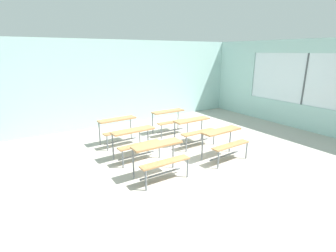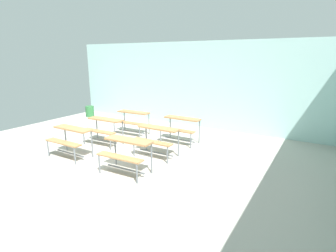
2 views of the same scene
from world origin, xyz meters
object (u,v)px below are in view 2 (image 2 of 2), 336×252
Objects in this scene: desk_bench_r2c0 at (132,118)px; desk_bench_r2c1 at (180,124)px; trash_bin at (90,111)px; desk_bench_r1c0 at (103,125)px; desk_bench_r1c1 at (156,135)px; desk_bench_r0c0 at (70,136)px; desk_bench_r0c1 at (126,149)px.

desk_bench_r2c0 is 1.77m from desk_bench_r2c1.
desk_bench_r1c0 is at bearing -36.98° from trash_bin.
desk_bench_r1c0 is 1.00× the size of desk_bench_r2c0.
desk_bench_r1c1 is 1.00× the size of desk_bench_r2c1.
desk_bench_r2c0 is (0.06, 2.40, 0.00)m from desk_bench_r0c0.
desk_bench_r0c0 and desk_bench_r1c0 have the same top height.
desk_bench_r2c0 is at bearing 88.38° from desk_bench_r0c0.
desk_bench_r2c0 is (0.06, 1.22, 0.00)m from desk_bench_r1c0.
trash_bin is (-3.23, 1.16, -0.34)m from desk_bench_r2c0.
desk_bench_r2c0 is 3.45m from trash_bin.
desk_bench_r2c1 is at bearing -12.53° from trash_bin.
desk_bench_r1c0 is 1.84m from desk_bench_r1c1.
desk_bench_r1c1 and desk_bench_r2c1 have the same top height.
desk_bench_r0c0 is 2.18m from desk_bench_r1c1.
desk_bench_r2c0 reaches higher than trash_bin.
desk_bench_r1c0 reaches higher than trash_bin.
desk_bench_r0c0 is 1.83m from desk_bench_r0c1.
desk_bench_r0c1 is 2.47m from desk_bench_r2c1.
desk_bench_r1c0 is 1.22m from desk_bench_r2c0.
desk_bench_r0c0 and desk_bench_r0c1 have the same top height.
desk_bench_r0c0 is 1.00× the size of desk_bench_r1c1.
desk_bench_r1c1 is 0.98× the size of desk_bench_r2c0.
desk_bench_r2c0 is at bearing 84.77° from desk_bench_r1c0.
desk_bench_r0c1 is at bearing -35.61° from trash_bin.
desk_bench_r2c0 is at bearing 123.86° from desk_bench_r0c1.
desk_bench_r0c1 is 2.53× the size of trash_bin.
desk_bench_r2c1 is (1.77, 0.05, 0.00)m from desk_bench_r2c0.
desk_bench_r1c0 is at bearing -144.89° from desk_bench_r2c1.
desk_bench_r2c1 is (-0.00, 2.47, 0.00)m from desk_bench_r0c1.
desk_bench_r0c1 is at bearing -35.45° from desk_bench_r1c0.
desk_bench_r1c0 is (-1.84, 1.20, 0.00)m from desk_bench_r0c1.
desk_bench_r1c0 and desk_bench_r2c1 have the same top height.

